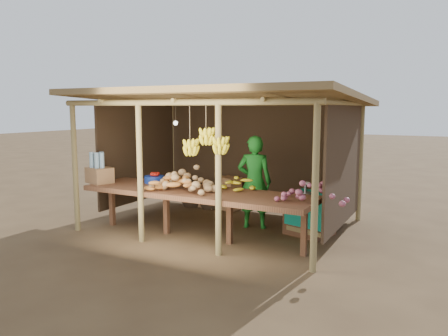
% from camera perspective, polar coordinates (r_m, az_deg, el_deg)
% --- Properties ---
extents(ground, '(60.00, 60.00, 0.00)m').
position_cam_1_polar(ground, '(8.04, 0.00, -7.43)').
color(ground, brown).
rests_on(ground, ground).
extents(stall_structure, '(4.70, 3.50, 2.43)m').
position_cam_1_polar(stall_structure, '(7.85, 0.53, 6.43)').
color(stall_structure, '#99834F').
rests_on(stall_structure, ground).
extents(counter, '(3.90, 1.05, 0.80)m').
position_cam_1_polar(counter, '(7.07, -3.60, -3.43)').
color(counter, brown).
rests_on(counter, ground).
extents(potato_heap, '(1.32, 1.06, 0.37)m').
position_cam_1_polar(potato_heap, '(7.12, -5.29, -1.33)').
color(potato_heap, '#A88256').
rests_on(potato_heap, counter).
extents(sweet_potato_heap, '(1.08, 0.88, 0.36)m').
position_cam_1_polar(sweet_potato_heap, '(7.00, -6.17, -1.58)').
color(sweet_potato_heap, '#BF7431').
rests_on(sweet_potato_heap, counter).
extents(onion_heap, '(1.00, 0.72, 0.36)m').
position_cam_1_polar(onion_heap, '(6.25, 11.37, -2.81)').
color(onion_heap, '#A85168').
rests_on(onion_heap, counter).
extents(banana_pile, '(0.59, 0.37, 0.35)m').
position_cam_1_polar(banana_pile, '(7.05, 1.95, -1.51)').
color(banana_pile, yellow).
rests_on(banana_pile, counter).
extents(tomato_basin, '(0.35, 0.35, 0.19)m').
position_cam_1_polar(tomato_basin, '(7.85, -9.08, -1.37)').
color(tomato_basin, navy).
rests_on(tomato_basin, counter).
extents(bottle_box, '(0.52, 0.46, 0.55)m').
position_cam_1_polar(bottle_box, '(8.03, -15.97, -0.39)').
color(bottle_box, '#9F6F47').
rests_on(bottle_box, counter).
extents(vendor, '(0.69, 0.55, 1.65)m').
position_cam_1_polar(vendor, '(7.71, 4.00, -1.84)').
color(vendor, '#1B7A22').
rests_on(vendor, ground).
extents(tarp_crate, '(0.92, 0.85, 0.91)m').
position_cam_1_polar(tarp_crate, '(7.50, 11.11, -5.75)').
color(tarp_crate, brown).
rests_on(tarp_crate, ground).
extents(carton_stack, '(0.98, 0.45, 0.68)m').
position_cam_1_polar(carton_stack, '(9.17, -0.20, -3.59)').
color(carton_stack, '#9F6F47').
rests_on(carton_stack, ground).
extents(burlap_sacks, '(0.96, 0.50, 0.68)m').
position_cam_1_polar(burlap_sacks, '(9.37, -2.96, -3.39)').
color(burlap_sacks, '#43301F').
rests_on(burlap_sacks, ground).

